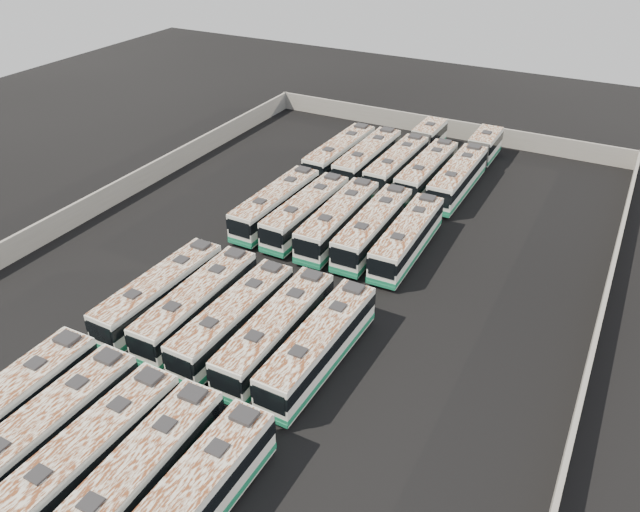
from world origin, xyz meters
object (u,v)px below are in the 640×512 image
at_px(bus_back_far_left, 340,154).
at_px(bus_front_center, 87,457).
at_px(bus_front_right, 135,481).
at_px(bus_front_far_left, 4,412).
at_px(bus_midfront_right, 276,331).
at_px(bus_back_right, 427,172).
at_px(bus_midfront_left, 198,304).
at_px(bus_back_center, 408,155).
at_px(bus_midfront_far_right, 319,346).
at_px(bus_midfront_center, 234,319).
at_px(bus_back_far_right, 467,166).
at_px(bus_midback_left, 306,212).
at_px(bus_front_far_right, 187,507).
at_px(bus_midback_center, 338,220).
at_px(bus_midback_right, 373,228).
at_px(bus_midback_far_right, 407,238).
at_px(bus_front_left, 46,431).
at_px(bus_back_left, 368,159).
at_px(bus_midback_far_left, 276,204).

bearing_deg(bus_back_far_left, bus_front_center, -80.24).
bearing_deg(bus_front_right, bus_front_far_left, 177.99).
relative_size(bus_midfront_right, bus_back_right, 1.01).
xyz_separation_m(bus_midfront_left, bus_back_center, (3.40, 32.65, -0.01)).
bearing_deg(bus_midfront_far_right, bus_midfront_center, -177.14).
bearing_deg(bus_back_right, bus_back_far_right, 45.12).
relative_size(bus_midback_left, bus_back_far_right, 0.63).
height_order(bus_front_far_right, bus_midfront_right, bus_front_far_right).
bearing_deg(bus_midback_left, bus_midback_center, 0.62).
relative_size(bus_midback_right, bus_midback_far_right, 1.02).
xyz_separation_m(bus_front_left, bus_back_far_right, (10.01, 46.10, 0.01)).
height_order(bus_front_left, bus_back_center, bus_front_left).
distance_m(bus_midback_right, bus_midback_far_right, 3.21).
relative_size(bus_midfront_center, bus_back_far_left, 0.96).
relative_size(bus_front_right, bus_midback_right, 1.01).
xyz_separation_m(bus_midfront_right, bus_back_left, (-6.61, 29.57, 0.03)).
bearing_deg(bus_midfront_far_right, bus_midback_left, 122.61).
xyz_separation_m(bus_front_left, bus_front_center, (3.32, -0.24, 0.02)).
bearing_deg(bus_back_left, bus_front_far_left, -94.29).
distance_m(bus_midback_far_right, bus_back_center, 18.02).
xyz_separation_m(bus_midfront_right, bus_midfront_far_right, (3.22, 0.02, -0.01)).
bearing_deg(bus_front_center, bus_front_right, 1.60).
distance_m(bus_midfront_center, bus_midback_far_left, 17.41).
bearing_deg(bus_back_right, bus_front_center, -93.57).
relative_size(bus_front_center, bus_back_center, 0.66).
distance_m(bus_front_center, bus_midback_right, 29.91).
relative_size(bus_midback_right, bus_back_left, 0.99).
bearing_deg(bus_midfront_right, bus_back_far_left, 108.10).
bearing_deg(bus_front_far_right, bus_midback_center, 102.95).
distance_m(bus_midfront_left, bus_midfront_center, 3.31).
bearing_deg(bus_midback_left, bus_midback_right, 2.33).
bearing_deg(bus_midfront_center, bus_front_left, -103.05).
distance_m(bus_front_center, bus_midfront_right, 14.09).
bearing_deg(bus_front_center, bus_midfront_left, 104.82).
xyz_separation_m(bus_front_far_right, bus_midback_right, (-3.24, 29.69, -0.01)).
bearing_deg(bus_front_far_left, bus_back_center, 81.01).
relative_size(bus_midback_center, bus_back_far_left, 1.00).
xyz_separation_m(bus_front_far_right, bus_back_left, (-9.85, 43.23, 0.01)).
height_order(bus_front_far_left, bus_midback_left, bus_front_far_left).
bearing_deg(bus_midback_center, bus_midfront_right, -79.39).
bearing_deg(bus_midback_center, bus_midfront_far_right, -68.77).
bearing_deg(bus_back_far_right, bus_midback_right, -101.20).
bearing_deg(bus_front_right, bus_midfront_left, 114.40).
bearing_deg(bus_front_far_left, bus_back_far_right, 73.21).
distance_m(bus_front_center, bus_midback_far_right, 30.28).
bearing_deg(bus_midfront_right, bus_midback_right, 89.62).
relative_size(bus_front_left, bus_back_right, 1.01).
distance_m(bus_midfront_left, bus_midback_center, 16.16).
xyz_separation_m(bus_midback_far_right, bus_back_center, (-6.43, 16.83, -0.01)).
bearing_deg(bus_midback_far_right, bus_midback_far_left, 178.22).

